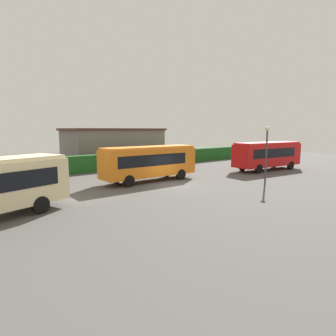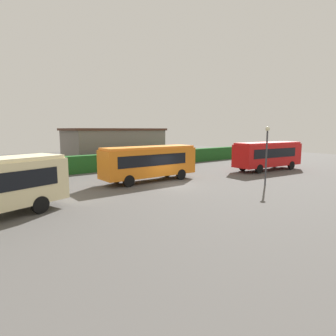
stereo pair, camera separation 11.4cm
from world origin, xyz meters
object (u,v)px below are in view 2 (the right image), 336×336
Objects in this scene: bus_red at (268,154)px; lamppost at (267,148)px; traffic_cone at (8,190)px; person_center at (133,167)px; bus_orange at (150,161)px.

bus_red is 1.90× the size of lamppost.
bus_red is 9.60m from lamppost.
traffic_cone is 0.12× the size of lamppost.
lamppost is at bearing -142.73° from bus_red.
bus_orange is at bearing -126.60° from person_center.
bus_orange is 5.62× the size of person_center.
bus_orange reaches higher than person_center.
traffic_cone is at bearing 150.87° from lamppost.
traffic_cone is at bearing 168.97° from bus_orange.
person_center is 11.96m from traffic_cone.
bus_red is at bearing -9.49° from bus_orange.
bus_orange is 11.46m from traffic_cone.
person_center is at bearing 8.25° from traffic_cone.
person_center reaches higher than traffic_cone.
lamppost is (17.82, -9.93, 2.84)m from traffic_cone.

